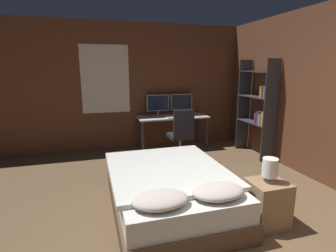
% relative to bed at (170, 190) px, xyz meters
% --- Properties ---
extents(wall_back, '(12.00, 0.08, 2.70)m').
position_rel_bed_xyz_m(wall_back, '(0.33, 2.86, 1.09)').
color(wall_back, brown).
rests_on(wall_back, ground_plane).
extents(wall_side_right, '(0.06, 12.00, 2.70)m').
position_rel_bed_xyz_m(wall_side_right, '(2.51, 0.17, 1.09)').
color(wall_side_right, brown).
rests_on(wall_side_right, ground_plane).
extents(bed, '(1.42, 1.92, 0.60)m').
position_rel_bed_xyz_m(bed, '(0.00, 0.00, 0.00)').
color(bed, brown).
rests_on(bed, ground_plane).
extents(nightstand, '(0.41, 0.38, 0.52)m').
position_rel_bed_xyz_m(nightstand, '(0.96, -0.63, -0.00)').
color(nightstand, '#997551').
rests_on(nightstand, ground_plane).
extents(bedside_lamp, '(0.17, 0.17, 0.27)m').
position_rel_bed_xyz_m(bedside_lamp, '(0.96, -0.63, 0.42)').
color(bedside_lamp, gray).
rests_on(bedside_lamp, nightstand).
extents(desk, '(1.53, 0.61, 0.72)m').
position_rel_bed_xyz_m(desk, '(0.83, 2.48, 0.37)').
color(desk, beige).
rests_on(desk, ground_plane).
extents(monitor_left, '(0.50, 0.16, 0.46)m').
position_rel_bed_xyz_m(monitor_left, '(0.55, 2.69, 0.72)').
color(monitor_left, '#B7B7BC').
rests_on(monitor_left, desk).
extents(monitor_right, '(0.50, 0.16, 0.46)m').
position_rel_bed_xyz_m(monitor_right, '(1.10, 2.69, 0.72)').
color(monitor_right, '#B7B7BC').
rests_on(monitor_right, desk).
extents(keyboard, '(0.38, 0.13, 0.02)m').
position_rel_bed_xyz_m(keyboard, '(0.83, 2.29, 0.47)').
color(keyboard, '#B7B7BC').
rests_on(keyboard, desk).
extents(computer_mouse, '(0.07, 0.05, 0.04)m').
position_rel_bed_xyz_m(computer_mouse, '(1.11, 2.29, 0.48)').
color(computer_mouse, '#B7B7BC').
rests_on(computer_mouse, desk).
extents(office_chair, '(0.52, 0.52, 1.00)m').
position_rel_bed_xyz_m(office_chair, '(0.76, 1.72, 0.14)').
color(office_chair, black).
rests_on(office_chair, ground_plane).
extents(bookshelf, '(0.30, 0.91, 1.92)m').
position_rel_bed_xyz_m(bookshelf, '(2.31, 1.52, 0.77)').
color(bookshelf, '#333338').
rests_on(bookshelf, ground_plane).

